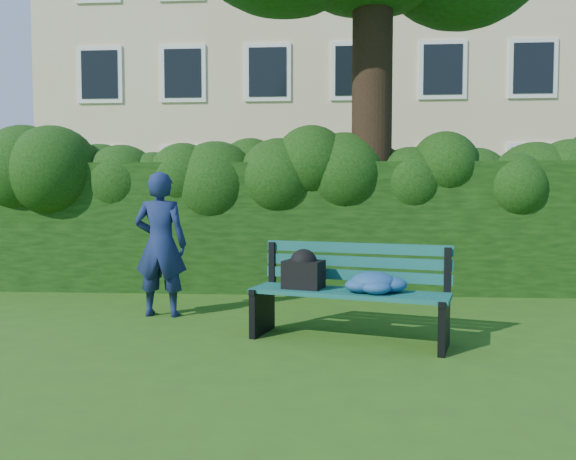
{
  "coord_description": "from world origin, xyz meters",
  "views": [
    {
      "loc": [
        0.43,
        -5.81,
        1.33
      ],
      "look_at": [
        0.0,
        0.6,
        0.95
      ],
      "focal_mm": 35.0,
      "sensor_mm": 36.0,
      "label": 1
    }
  ],
  "objects": [
    {
      "name": "ground",
      "position": [
        0.0,
        0.0,
        0.0
      ],
      "size": [
        80.0,
        80.0,
        0.0
      ],
      "primitive_type": "plane",
      "color": "#2E5618",
      "rests_on": "ground"
    },
    {
      "name": "apartment_building",
      "position": [
        -0.0,
        13.99,
        6.0
      ],
      "size": [
        16.0,
        8.08,
        12.0
      ],
      "color": "#D3BB8D",
      "rests_on": "ground"
    },
    {
      "name": "hedge",
      "position": [
        0.0,
        2.2,
        0.9
      ],
      "size": [
        10.0,
        1.0,
        1.8
      ],
      "color": "black",
      "rests_on": "ground"
    },
    {
      "name": "park_bench",
      "position": [
        0.63,
        -0.64,
        0.5
      ],
      "size": [
        1.89,
        1.05,
        0.89
      ],
      "rotation": [
        0.0,
        0.0,
        -0.29
      ],
      "color": "#0F4C47",
      "rests_on": "ground"
    },
    {
      "name": "man_reading",
      "position": [
        -1.4,
        0.29,
        0.8
      ],
      "size": [
        0.59,
        0.39,
        1.61
      ],
      "primitive_type": "imported",
      "rotation": [
        0.0,
        0.0,
        3.13
      ],
      "color": "navy",
      "rests_on": "ground"
    }
  ]
}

